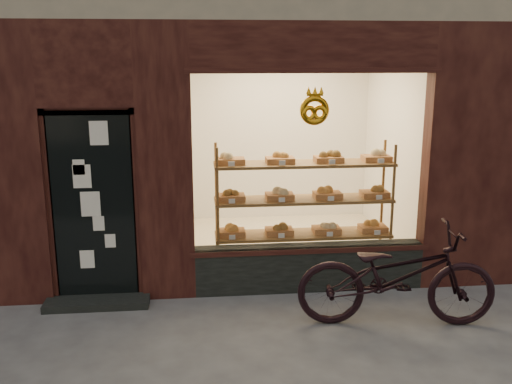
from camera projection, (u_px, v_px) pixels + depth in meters
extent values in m
cube|color=black|center=(309.00, 267.00, 6.80)|extent=(2.70, 0.25, 0.55)
cube|color=black|center=(94.00, 208.00, 6.30)|extent=(0.90, 0.04, 2.15)
cube|color=black|center=(98.00, 302.00, 6.39)|extent=(1.15, 0.35, 0.08)
torus|color=orange|center=(314.00, 110.00, 6.26)|extent=(0.33, 0.07, 0.33)
cube|color=brown|center=(302.00, 272.00, 7.27)|extent=(2.20, 0.45, 0.04)
cube|color=brown|center=(303.00, 234.00, 7.15)|extent=(2.20, 0.45, 0.03)
cube|color=brown|center=(304.00, 200.00, 7.04)|extent=(2.20, 0.45, 0.04)
cube|color=brown|center=(304.00, 164.00, 6.94)|extent=(2.20, 0.45, 0.04)
cylinder|color=brown|center=(218.00, 218.00, 6.78)|extent=(0.04, 0.04, 1.70)
cylinder|color=brown|center=(392.00, 213.00, 7.00)|extent=(0.04, 0.04, 1.70)
cylinder|color=brown|center=(217.00, 210.00, 7.16)|extent=(0.04, 0.04, 1.70)
cylinder|color=brown|center=(382.00, 205.00, 7.37)|extent=(0.04, 0.04, 1.70)
cube|color=brown|center=(231.00, 233.00, 7.05)|extent=(0.34, 0.24, 0.07)
sphere|color=#A46935|center=(231.00, 226.00, 7.03)|extent=(0.11, 0.11, 0.11)
cube|color=silver|center=(232.00, 237.00, 6.87)|extent=(0.07, 0.01, 0.05)
cube|color=brown|center=(279.00, 231.00, 7.11)|extent=(0.34, 0.24, 0.07)
sphere|color=brown|center=(279.00, 225.00, 7.09)|extent=(0.11, 0.11, 0.11)
cube|color=silver|center=(281.00, 236.00, 6.93)|extent=(0.08, 0.01, 0.05)
cube|color=brown|center=(326.00, 230.00, 7.17)|extent=(0.34, 0.24, 0.07)
sphere|color=tan|center=(327.00, 223.00, 7.15)|extent=(0.11, 0.11, 0.11)
cube|color=silver|center=(330.00, 234.00, 6.99)|extent=(0.07, 0.01, 0.05)
cube|color=brown|center=(373.00, 228.00, 7.23)|extent=(0.34, 0.24, 0.07)
sphere|color=#A46935|center=(373.00, 222.00, 7.21)|extent=(0.11, 0.11, 0.11)
cube|color=silver|center=(377.00, 233.00, 7.05)|extent=(0.08, 0.01, 0.05)
cube|color=brown|center=(231.00, 197.00, 6.94)|extent=(0.34, 0.24, 0.07)
sphere|color=brown|center=(231.00, 191.00, 6.92)|extent=(0.11, 0.11, 0.11)
cube|color=silver|center=(232.00, 201.00, 6.76)|extent=(0.07, 0.01, 0.06)
cube|color=brown|center=(280.00, 196.00, 7.00)|extent=(0.34, 0.24, 0.07)
sphere|color=tan|center=(280.00, 189.00, 6.98)|extent=(0.11, 0.11, 0.11)
cube|color=silver|center=(282.00, 200.00, 6.82)|extent=(0.08, 0.01, 0.06)
cube|color=brown|center=(327.00, 195.00, 7.06)|extent=(0.34, 0.24, 0.07)
sphere|color=#A46935|center=(328.00, 188.00, 7.04)|extent=(0.11, 0.11, 0.11)
cube|color=silver|center=(331.00, 199.00, 6.88)|extent=(0.07, 0.01, 0.06)
cube|color=brown|center=(375.00, 194.00, 7.12)|extent=(0.34, 0.24, 0.07)
sphere|color=brown|center=(375.00, 187.00, 7.10)|extent=(0.11, 0.11, 0.11)
cube|color=silver|center=(379.00, 197.00, 6.94)|extent=(0.08, 0.01, 0.06)
cube|color=brown|center=(230.00, 161.00, 6.83)|extent=(0.34, 0.24, 0.07)
sphere|color=tan|center=(230.00, 154.00, 6.81)|extent=(0.11, 0.11, 0.11)
cube|color=silver|center=(231.00, 164.00, 6.65)|extent=(0.07, 0.01, 0.06)
cube|color=brown|center=(280.00, 160.00, 6.89)|extent=(0.34, 0.24, 0.07)
sphere|color=#A46935|center=(280.00, 153.00, 6.87)|extent=(0.11, 0.11, 0.11)
cube|color=silver|center=(282.00, 163.00, 6.72)|extent=(0.08, 0.01, 0.06)
cube|color=brown|center=(329.00, 159.00, 6.95)|extent=(0.34, 0.24, 0.07)
sphere|color=brown|center=(329.00, 152.00, 6.93)|extent=(0.11, 0.11, 0.11)
cube|color=silver|center=(332.00, 162.00, 6.78)|extent=(0.07, 0.01, 0.06)
cube|color=brown|center=(376.00, 158.00, 7.02)|extent=(0.34, 0.24, 0.07)
sphere|color=tan|center=(377.00, 151.00, 7.00)|extent=(0.11, 0.11, 0.11)
cube|color=silver|center=(381.00, 161.00, 6.84)|extent=(0.08, 0.01, 0.06)
imported|color=black|center=(396.00, 276.00, 5.86)|extent=(2.10, 0.95, 1.07)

